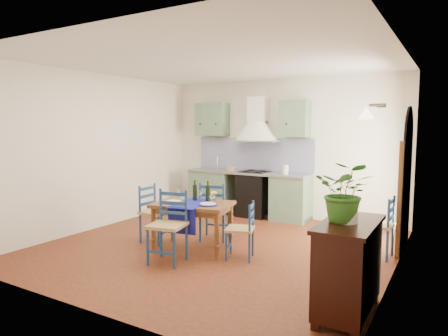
{
  "coord_description": "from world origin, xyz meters",
  "views": [
    {
      "loc": [
        3.12,
        -5.13,
        1.85
      ],
      "look_at": [
        -0.06,
        0.3,
        1.19
      ],
      "focal_mm": 32.0,
      "sensor_mm": 36.0,
      "label": 1
    }
  ],
  "objects": [
    {
      "name": "floor",
      "position": [
        0.0,
        0.0,
        0.0
      ],
      "size": [
        5.0,
        5.0,
        0.0
      ],
      "primitive_type": "plane",
      "color": "#49200F",
      "rests_on": "ground"
    },
    {
      "name": "back_wall",
      "position": [
        -0.47,
        2.29,
        1.05
      ],
      "size": [
        5.0,
        0.96,
        2.8
      ],
      "color": "silver",
      "rests_on": "ground"
    },
    {
      "name": "chair_left",
      "position": [
        -1.01,
        -0.27,
        0.47
      ],
      "size": [
        0.43,
        0.43,
        0.92
      ],
      "color": "navy",
      "rests_on": "ground"
    },
    {
      "name": "dining_table",
      "position": [
        -0.24,
        -0.32,
        0.63
      ],
      "size": [
        1.25,
        0.98,
        1.03
      ],
      "color": "brown",
      "rests_on": "ground"
    },
    {
      "name": "chair_far",
      "position": [
        -0.24,
        0.29,
        0.5
      ],
      "size": [
        0.56,
        0.56,
        0.96
      ],
      "color": "navy",
      "rests_on": "ground"
    },
    {
      "name": "left_wall",
      "position": [
        -2.5,
        0.0,
        1.4
      ],
      "size": [
        0.04,
        5.0,
        2.8
      ],
      "primitive_type": "cube",
      "color": "silver",
      "rests_on": "ground"
    },
    {
      "name": "right_wall",
      "position": [
        2.5,
        0.28,
        1.34
      ],
      "size": [
        0.26,
        5.0,
        2.8
      ],
      "color": "silver",
      "rests_on": "ground"
    },
    {
      "name": "ceiling",
      "position": [
        0.0,
        0.0,
        2.8
      ],
      "size": [
        5.0,
        5.0,
        0.01
      ],
      "primitive_type": "cube",
      "color": "silver",
      "rests_on": "back_wall"
    },
    {
      "name": "potted_plant",
      "position": [
        2.22,
        -1.3,
        1.23
      ],
      "size": [
        0.54,
        0.47,
        0.59
      ],
      "primitive_type": "imported",
      "rotation": [
        0.0,
        0.0,
        -0.01
      ],
      "color": "#2F6920",
      "rests_on": "sideboard"
    },
    {
      "name": "chair_near",
      "position": [
        -0.22,
        -0.93,
        0.51
      ],
      "size": [
        0.54,
        0.54,
        0.98
      ],
      "color": "navy",
      "rests_on": "ground"
    },
    {
      "name": "chair_right",
      "position": [
        0.58,
        -0.31,
        0.41
      ],
      "size": [
        0.47,
        0.47,
        0.8
      ],
      "color": "navy",
      "rests_on": "ground"
    },
    {
      "name": "chair_spare",
      "position": [
        2.23,
        0.75,
        0.45
      ],
      "size": [
        0.43,
        0.43,
        0.87
      ],
      "color": "navy",
      "rests_on": "ground"
    },
    {
      "name": "sideboard",
      "position": [
        2.26,
        -1.27,
        0.51
      ],
      "size": [
        0.5,
        1.05,
        0.94
      ],
      "color": "black",
      "rests_on": "ground"
    }
  ]
}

